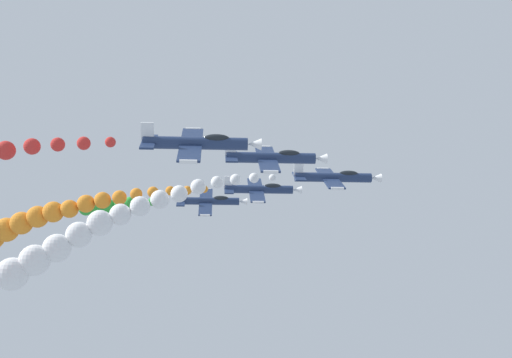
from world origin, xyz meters
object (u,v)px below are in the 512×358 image
Objects in this scene: airplane_right_inner at (273,158)px; airplane_right_outer at (198,143)px; airplane_left_outer at (210,201)px; airplane_lead at (335,177)px; airplane_left_inner at (260,189)px.

airplane_right_inner is 10.82m from airplane_right_outer.
airplane_right_inner is 1.00× the size of airplane_left_outer.
airplane_lead reaches higher than airplane_right_outer.
airplane_left_outer is 1.00× the size of airplane_right_outer.
airplane_right_inner is at bearing -0.63° from airplane_left_inner.
airplane_right_outer is at bearing -42.58° from airplane_right_inner.
airplane_lead is at bearing 37.92° from airplane_left_outer.
airplane_right_inner reaches higher than airplane_lead.
airplane_left_outer is at bearing -166.70° from airplane_right_inner.
airplane_left_inner reaches higher than airplane_lead.
airplane_right_outer is at bearing -1.19° from airplane_left_outer.
airplane_left_inner is (-9.95, -7.93, 0.32)m from airplane_lead.
airplane_right_outer is (26.77, -7.51, -1.01)m from airplane_left_inner.
airplane_left_outer is at bearing 178.81° from airplane_right_outer.
airplane_right_inner reaches higher than airplane_right_outer.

